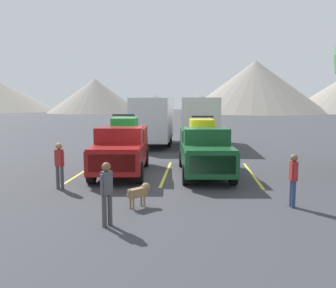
{
  "coord_description": "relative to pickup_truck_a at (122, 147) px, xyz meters",
  "views": [
    {
      "loc": [
        1.33,
        -14.77,
        3.24
      ],
      "look_at": [
        0.0,
        1.8,
        1.2
      ],
      "focal_mm": 37.7,
      "sensor_mm": 36.0,
      "label": 1
    }
  ],
  "objects": [
    {
      "name": "ground_plane",
      "position": [
        1.99,
        -0.69,
        -1.19
      ],
      "size": [
        240.0,
        240.0,
        0.0
      ],
      "primitive_type": "plane",
      "color": "#38383D"
    },
    {
      "name": "pickup_truck_a",
      "position": [
        0.0,
        0.0,
        0.0
      ],
      "size": [
        2.53,
        5.55,
        2.62
      ],
      "color": "maroon",
      "rests_on": "ground"
    },
    {
      "name": "pickup_truck_b",
      "position": [
        3.68,
        0.14,
        -0.03
      ],
      "size": [
        2.47,
        5.74,
        2.56
      ],
      "color": "#144723",
      "rests_on": "ground"
    },
    {
      "name": "lot_stripe_a",
      "position": [
        -1.84,
        0.11,
        -1.19
      ],
      "size": [
        0.12,
        5.5,
        0.01
      ],
      "primitive_type": "cube",
      "color": "gold",
      "rests_on": "ground"
    },
    {
      "name": "lot_stripe_b",
      "position": [
        1.99,
        0.11,
        -1.19
      ],
      "size": [
        0.12,
        5.5,
        0.01
      ],
      "primitive_type": "cube",
      "color": "gold",
      "rests_on": "ground"
    },
    {
      "name": "lot_stripe_c",
      "position": [
        5.82,
        0.11,
        -1.19
      ],
      "size": [
        0.12,
        5.5,
        0.01
      ],
      "primitive_type": "cube",
      "color": "gold",
      "rests_on": "ground"
    },
    {
      "name": "camper_trailer_a",
      "position": [
        0.24,
        9.85,
        0.77
      ],
      "size": [
        2.6,
        8.14,
        3.73
      ],
      "color": "silver",
      "rests_on": "ground"
    },
    {
      "name": "camper_trailer_b",
      "position": [
        3.6,
        10.14,
        0.78
      ],
      "size": [
        2.55,
        8.17,
        3.74
      ],
      "color": "silver",
      "rests_on": "ground"
    },
    {
      "name": "person_a",
      "position": [
        -1.66,
        -3.11,
        -0.2
      ],
      "size": [
        0.38,
        0.24,
        1.72
      ],
      "color": "#3F3F42",
      "rests_on": "ground"
    },
    {
      "name": "person_b",
      "position": [
        1.04,
        -6.78,
        -0.22
      ],
      "size": [
        0.31,
        0.32,
        1.69
      ],
      "color": "#3F3F42",
      "rests_on": "ground"
    },
    {
      "name": "person_c",
      "position": [
        6.28,
        -4.7,
        -0.24
      ],
      "size": [
        0.23,
        0.36,
        1.65
      ],
      "color": "navy",
      "rests_on": "ground"
    },
    {
      "name": "dog",
      "position": [
        1.64,
        -5.03,
        -0.71
      ],
      "size": [
        0.66,
        0.72,
        0.72
      ],
      "color": "olive",
      "rests_on": "ground"
    },
    {
      "name": "mountain_ridge",
      "position": [
        4.52,
        84.43,
        4.78
      ],
      "size": [
        140.56,
        41.66,
        14.01
      ],
      "color": "gray",
      "rests_on": "ground"
    }
  ]
}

